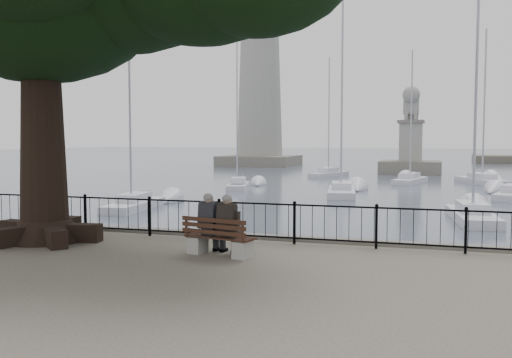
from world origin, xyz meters
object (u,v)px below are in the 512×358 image
at_px(person_left, 212,226).
at_px(person_right, 230,228).
at_px(lion_monument, 411,151).
at_px(bench, 219,242).
at_px(lighthouse, 260,72).

relative_size(person_left, person_right, 1.00).
bearing_deg(lion_monument, bench, -92.65).
bearing_deg(lion_monument, person_left, -92.92).
distance_m(bench, lion_monument, 49.38).
bearing_deg(lighthouse, lion_monument, -31.11).
bearing_deg(person_left, bench, -33.44).
bearing_deg(person_right, lighthouse, 106.34).
relative_size(person_left, lighthouse, 0.05).
relative_size(bench, person_right, 1.24).
height_order(lighthouse, lion_monument, lighthouse).
bearing_deg(lion_monument, lighthouse, 148.89).
distance_m(person_left, person_right, 0.50).
relative_size(person_right, lighthouse, 0.05).
height_order(person_left, lighthouse, lighthouse).
xyz_separation_m(lighthouse, lion_monument, (20.00, -12.07, -10.10)).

